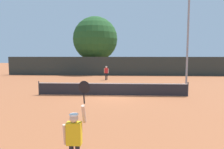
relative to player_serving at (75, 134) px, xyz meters
The scene contains 9 objects.
ground_plane 10.28m from the player_serving, 87.74° to the left, with size 120.00×120.00×0.00m, color #9E5633.
tennis_net 10.24m from the player_serving, 87.74° to the left, with size 11.34×0.08×1.07m.
perimeter_fence 25.64m from the player_serving, 89.10° to the left, with size 33.62×0.12×2.78m, color #2D332D.
player_serving is the anchor object (origin of this frame).
player_receiving 19.95m from the player_serving, 92.34° to the left, with size 0.57×0.25×1.69m.
tennis_ball 14.04m from the player_serving, 76.47° to the left, with size 0.07×0.07×0.07m, color #CCE033.
light_pole 16.65m from the player_serving, 63.47° to the left, with size 1.18×0.28×9.60m.
large_tree 29.76m from the player_serving, 96.65° to the left, with size 7.35×7.35×9.38m.
parked_car_near 33.66m from the player_serving, 78.51° to the left, with size 2.01×4.25×1.69m.
Camera 1 is at (0.82, -15.22, 3.08)m, focal length 32.79 mm.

